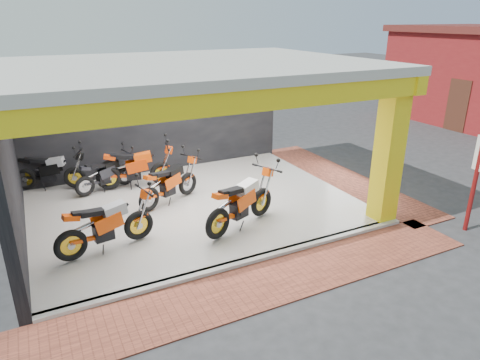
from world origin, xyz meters
The scene contains 18 objects.
ground centered at (0.00, 0.00, 0.00)m, with size 80.00×80.00×0.00m, color #2D2D30.
showroom_floor centered at (0.00, 2.00, 0.05)m, with size 8.00×6.00×0.10m, color white.
showroom_ceiling centered at (0.00, 2.00, 3.60)m, with size 8.40×6.40×0.20m, color beige.
back_wall centered at (0.00, 5.10, 1.75)m, with size 8.20×0.20×3.50m, color black.
left_wall centered at (-4.10, 2.00, 1.75)m, with size 0.20×6.20×3.50m, color black.
corner_column centered at (3.75, -0.75, 1.75)m, with size 0.50×0.50×3.50m, color yellow.
header_beam_front centered at (0.00, -1.00, 3.30)m, with size 8.40×0.30×0.40m, color yellow.
header_beam_right centered at (4.00, 2.00, 3.30)m, with size 0.30×6.40×0.40m, color yellow.
floor_kerb centered at (0.00, -1.02, 0.05)m, with size 8.00×0.20×0.10m, color white.
paver_front centered at (0.00, -1.80, 0.01)m, with size 9.00×1.40×0.03m, color #9C4833.
paver_right centered at (4.80, 2.00, 0.01)m, with size 1.40×7.00×0.03m, color #9C4833.
signpost centered at (5.18, -2.00, 1.34)m, with size 0.10×0.34×2.45m.
moto_hero centered at (1.17, 0.60, 0.82)m, with size 2.36×0.87×1.44m, color #FF4F0A, non-canonical shape.
moto_row_a centered at (-1.78, 0.74, 0.78)m, with size 2.22×0.82×1.36m, color #F94A0A, non-canonical shape.
moto_row_b centered at (0.03, 2.65, 0.74)m, with size 2.09×0.77×1.28m, color #E84A09, non-canonical shape.
moto_row_c centered at (-0.37, 3.68, 0.79)m, with size 2.27×0.84×1.39m, color #DD3C09, non-canonical shape.
moto_row_d centered at (-1.31, 4.15, 0.67)m, with size 1.88×0.70×1.15m, color black, non-canonical shape.
moto_row_e centered at (-2.64, 4.50, 0.74)m, with size 2.08×0.77×1.27m, color black, non-canonical shape.
Camera 1 is at (-3.53, -7.62, 4.66)m, focal length 32.00 mm.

